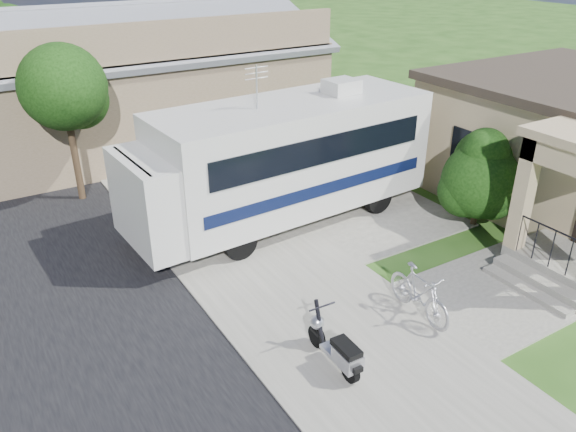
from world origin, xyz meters
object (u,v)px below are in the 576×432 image
motorhome (283,157)px  garden_hose (505,265)px  scooter (337,348)px  bicycle (419,295)px  shrub (480,176)px

motorhome → garden_hose: size_ratio=20.87×
scooter → garden_hose: bearing=9.2°
bicycle → motorhome: bearing=93.5°
garden_hose → scooter: bearing=-172.5°
motorhome → garden_hose: 6.16m
scooter → garden_hose: scooter is taller
shrub → bicycle: bearing=-151.1°
scooter → shrub: bearing=24.3°
shrub → garden_hose: size_ratio=6.72×
garden_hose → bicycle: bearing=-174.0°
motorhome → garden_hose: motorhome is taller
motorhome → bicycle: (0.04, -5.31, -1.30)m
motorhome → shrub: bearing=-37.5°
motorhome → bicycle: motorhome is taller
scooter → motorhome: bearing=69.8°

